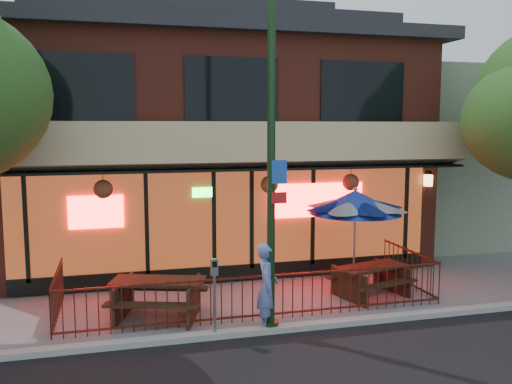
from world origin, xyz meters
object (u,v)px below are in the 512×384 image
patio_umbrella (355,202)px  pedestrian (267,287)px  parking_meter_near (214,285)px  picnic_table_left (158,293)px  street_light (271,174)px  picnic_table_right (371,276)px

patio_umbrella → pedestrian: size_ratio=1.45×
pedestrian → parking_meter_near: size_ratio=1.14×
picnic_table_left → patio_umbrella: 5.25m
parking_meter_near → pedestrian: bearing=6.8°
street_light → pedestrian: 2.26m
picnic_table_right → patio_umbrella: patio_umbrella is taller
street_light → parking_meter_near: street_light is taller
picnic_table_left → parking_meter_near: 1.76m
picnic_table_left → parking_meter_near: (0.96, -1.38, 0.51)m
patio_umbrella → pedestrian: 3.79m
street_light → parking_meter_near: bearing=-176.1°
picnic_table_left → patio_umbrella: (4.91, 0.86, 1.66)m
street_light → patio_umbrella: size_ratio=2.70×
picnic_table_left → picnic_table_right: 5.06m
picnic_table_left → picnic_table_right: size_ratio=1.14×
street_light → picnic_table_left: 3.60m
picnic_table_right → patio_umbrella: (-0.15, 0.64, 1.72)m
picnic_table_right → pedestrian: pedestrian is taller
picnic_table_right → parking_meter_near: (-4.09, -1.61, 0.56)m
patio_umbrella → pedestrian: bearing=-143.4°
picnic_table_left → picnic_table_right: bearing=2.6°
street_light → picnic_table_right: (2.94, 1.53, -2.66)m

